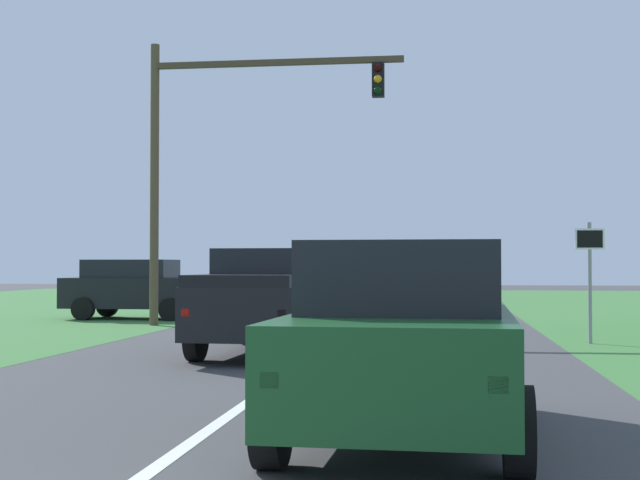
{
  "coord_description": "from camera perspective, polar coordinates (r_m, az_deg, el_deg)",
  "views": [
    {
      "loc": [
        2.31,
        -3.5,
        1.65
      ],
      "look_at": [
        -0.39,
        16.6,
        2.2
      ],
      "focal_mm": 51.01,
      "sensor_mm": 36.0,
      "label": 1
    }
  ],
  "objects": [
    {
      "name": "crossing_suv_far",
      "position": [
        28.3,
        -11.46,
        -2.95
      ],
      "size": [
        4.35,
        2.2,
        1.81
      ],
      "color": "black",
      "rests_on": "ground_plane"
    },
    {
      "name": "pickup_truck_lead",
      "position": [
        16.98,
        -3.03,
        -3.79
      ],
      "size": [
        2.36,
        5.64,
        1.94
      ],
      "color": "black",
      "rests_on": "ground_plane"
    },
    {
      "name": "ground_plane",
      "position": [
        14.72,
        -1.44,
        -8.0
      ],
      "size": [
        120.0,
        120.0,
        0.0
      ],
      "primitive_type": "plane",
      "color": "#424244"
    },
    {
      "name": "traffic_light",
      "position": [
        24.92,
        -6.46,
        6.27
      ],
      "size": [
        6.93,
        0.4,
        7.7
      ],
      "color": "brown",
      "rests_on": "ground_plane"
    },
    {
      "name": "red_suv_near",
      "position": [
        8.74,
        5.4,
        -5.98
      ],
      "size": [
        2.3,
        4.63,
        1.86
      ],
      "color": "#194C23",
      "rests_on": "ground_plane"
    },
    {
      "name": "keep_moving_sign",
      "position": [
        19.81,
        16.57,
        -1.58
      ],
      "size": [
        0.6,
        0.09,
        2.54
      ],
      "color": "gray",
      "rests_on": "ground_plane"
    }
  ]
}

